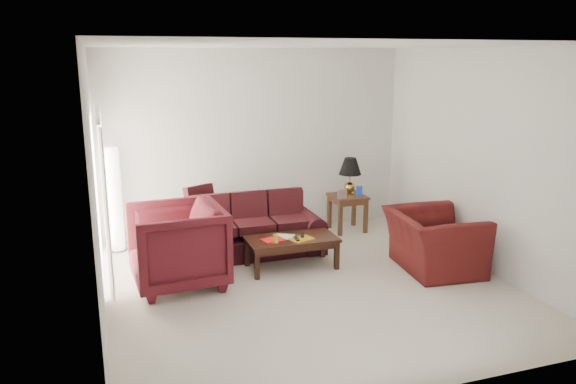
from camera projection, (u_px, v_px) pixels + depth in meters
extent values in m
plane|color=beige|center=(309.00, 286.00, 7.20)|extent=(5.00, 5.00, 0.00)
cube|color=silver|center=(103.00, 196.00, 7.39)|extent=(0.10, 2.00, 2.16)
cube|color=black|center=(200.00, 200.00, 8.63)|extent=(0.52, 0.41, 0.49)
cube|color=silver|center=(342.00, 194.00, 9.14)|extent=(0.15, 0.07, 0.15)
cylinder|color=#193AA6|center=(359.00, 191.00, 9.28)|extent=(0.14, 0.14, 0.17)
cube|color=silver|center=(334.00, 188.00, 9.51)|extent=(0.17, 0.20, 0.06)
imported|color=#4A1118|center=(177.00, 246.00, 7.13)|extent=(1.22, 1.19, 1.06)
imported|color=#471110|center=(434.00, 241.00, 7.68)|extent=(1.20, 1.34, 0.81)
cube|color=red|center=(273.00, 240.00, 7.62)|extent=(0.33, 0.27, 0.02)
cube|color=silver|center=(284.00, 236.00, 7.76)|extent=(0.33, 0.31, 0.02)
cube|color=#BD8916|center=(302.00, 239.00, 7.66)|extent=(0.35, 0.30, 0.02)
cube|color=black|center=(297.00, 239.00, 7.61)|extent=(0.06, 0.17, 0.02)
cube|color=black|center=(303.00, 235.00, 7.75)|extent=(0.11, 0.17, 0.02)
cylinder|color=yellow|center=(276.00, 239.00, 7.52)|extent=(0.08, 0.08, 0.11)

